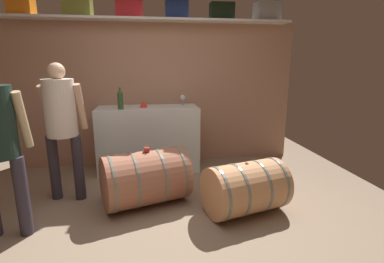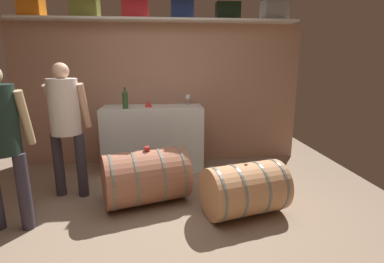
{
  "view_description": "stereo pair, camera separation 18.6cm",
  "coord_description": "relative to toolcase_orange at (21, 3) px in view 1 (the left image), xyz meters",
  "views": [
    {
      "loc": [
        -0.12,
        -2.5,
        1.59
      ],
      "look_at": [
        0.36,
        0.59,
        0.84
      ],
      "focal_mm": 27.23,
      "sensor_mm": 36.0,
      "label": 1
    },
    {
      "loc": [
        0.06,
        -2.52,
        1.59
      ],
      "look_at": [
        0.36,
        0.59,
        0.84
      ],
      "focal_mm": 27.23,
      "sensor_mm": 36.0,
      "label": 2
    }
  ],
  "objects": [
    {
      "name": "back_wall_panel",
      "position": [
        1.73,
        0.15,
        -1.28
      ],
      "size": [
        4.43,
        0.1,
        2.16
      ],
      "primitive_type": "cube",
      "color": "#A97B62",
      "rests_on": "ground"
    },
    {
      "name": "wine_glass",
      "position": [
        2.15,
        -0.04,
        -1.3
      ],
      "size": [
        0.08,
        0.08,
        0.16
      ],
      "color": "white",
      "rests_on": "work_cabinet"
    },
    {
      "name": "toolcase_black",
      "position": [
        2.75,
        0.0,
        -0.04
      ],
      "size": [
        0.35,
        0.22,
        0.24
      ],
      "primitive_type": "cube",
      "rotation": [
        0.0,
        0.0,
        -0.02
      ],
      "color": "black",
      "rests_on": "high_shelf_board"
    },
    {
      "name": "wine_barrel_far",
      "position": [
        2.62,
        -1.7,
        -2.08
      ],
      "size": [
        0.95,
        0.74,
        0.56
      ],
      "rotation": [
        0.0,
        0.0,
        0.26
      ],
      "color": "tan",
      "rests_on": "ground"
    },
    {
      "name": "high_shelf_board",
      "position": [
        1.73,
        0.0,
        -0.18
      ],
      "size": [
        4.08,
        0.4,
        0.03
      ],
      "primitive_type": "cube",
      "color": "silver",
      "rests_on": "back_wall_panel"
    },
    {
      "name": "toolcase_olive",
      "position": [
        0.72,
        0.0,
        -0.03
      ],
      "size": [
        0.39,
        0.24,
        0.27
      ],
      "primitive_type": "cube",
      "rotation": [
        0.0,
        0.0,
        -0.07
      ],
      "color": "olive",
      "rests_on": "high_shelf_board"
    },
    {
      "name": "toolcase_red",
      "position": [
        1.41,
        0.0,
        -0.03
      ],
      "size": [
        0.38,
        0.21,
        0.28
      ],
      "primitive_type": "cube",
      "rotation": [
        0.0,
        0.0,
        0.03
      ],
      "color": "red",
      "rests_on": "high_shelf_board"
    },
    {
      "name": "winemaker_pouring",
      "position": [
        0.65,
        -1.06,
        -1.38
      ],
      "size": [
        0.5,
        0.44,
        1.58
      ],
      "rotation": [
        0.0,
        0.0,
        -0.18
      ],
      "color": "#322D35",
      "rests_on": "ground"
    },
    {
      "name": "tasting_cup",
      "position": [
        1.59,
        -1.33,
        -1.71
      ],
      "size": [
        0.06,
        0.06,
        0.04
      ],
      "primitive_type": "cylinder",
      "color": "red",
      "rests_on": "wine_barrel_near"
    },
    {
      "name": "wine_barrel_near",
      "position": [
        1.56,
        -1.33,
        -2.04
      ],
      "size": [
        1.07,
        0.86,
        0.63
      ],
      "rotation": [
        0.0,
        0.0,
        0.3
      ],
      "color": "#A4664C",
      "rests_on": "ground"
    },
    {
      "name": "ground_plane",
      "position": [
        1.73,
        -1.43,
        -2.36
      ],
      "size": [
        5.63,
        7.41,
        0.02
      ],
      "primitive_type": "cube",
      "color": "gray"
    },
    {
      "name": "toolcase_grey",
      "position": [
        3.45,
        0.0,
        -0.03
      ],
      "size": [
        0.38,
        0.28,
        0.27
      ],
      "primitive_type": "cube",
      "rotation": [
        0.0,
        0.0,
        0.08
      ],
      "color": "gray",
      "rests_on": "high_shelf_board"
    },
    {
      "name": "wine_bottle_green",
      "position": [
        1.25,
        -0.35,
        -1.27
      ],
      "size": [
        0.08,
        0.08,
        0.3
      ],
      "color": "#30552B",
      "rests_on": "work_cabinet"
    },
    {
      "name": "red_funnel",
      "position": [
        1.56,
        -0.22,
        -1.36
      ],
      "size": [
        0.11,
        0.11,
        0.1
      ],
      "primitive_type": "cone",
      "color": "red",
      "rests_on": "work_cabinet"
    },
    {
      "name": "toolcase_orange",
      "position": [
        0.0,
        0.0,
        0.0
      ],
      "size": [
        0.31,
        0.3,
        0.33
      ],
      "primitive_type": "cube",
      "rotation": [
        0.0,
        0.0,
        0.03
      ],
      "color": "orange",
      "rests_on": "high_shelf_board"
    },
    {
      "name": "work_cabinet",
      "position": [
        1.62,
        -0.2,
        -1.88
      ],
      "size": [
        1.46,
        0.59,
        0.95
      ],
      "primitive_type": "cube",
      "color": "white",
      "rests_on": "ground"
    },
    {
      "name": "toolcase_navy",
      "position": [
        2.08,
        0.0,
        0.01
      ],
      "size": [
        0.33,
        0.25,
        0.35
      ],
      "primitive_type": "cube",
      "rotation": [
        0.0,
        0.0,
        -0.03
      ],
      "color": "navy",
      "rests_on": "high_shelf_board"
    }
  ]
}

